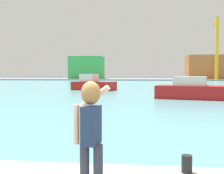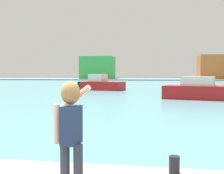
% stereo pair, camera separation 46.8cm
% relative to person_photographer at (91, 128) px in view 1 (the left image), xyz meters
% --- Properties ---
extents(ground_plane, '(220.00, 220.00, 0.00)m').
position_rel_person_photographer_xyz_m(ground_plane, '(-0.37, 49.65, -1.53)').
color(ground_plane, '#334751').
extents(harbor_water, '(140.00, 100.00, 0.02)m').
position_rel_person_photographer_xyz_m(harbor_water, '(-0.37, 51.65, -1.52)').
color(harbor_water, '#599EA8').
rests_on(harbor_water, ground_plane).
extents(far_shore_dock, '(140.00, 20.00, 0.38)m').
position_rel_person_photographer_xyz_m(far_shore_dock, '(-0.37, 91.65, -1.34)').
color(far_shore_dock, gray).
rests_on(far_shore_dock, ground_plane).
extents(person_photographer, '(0.53, 0.57, 1.74)m').
position_rel_person_photographer_xyz_m(person_photographer, '(0.00, 0.00, 0.00)').
color(person_photographer, '#2D3342').
rests_on(person_photographer, quay_promenade).
extents(harbor_bollard, '(0.20, 0.20, 0.33)m').
position_rel_person_photographer_xyz_m(harbor_bollard, '(1.56, 1.32, -0.90)').
color(harbor_bollard, black).
rests_on(harbor_bollard, quay_promenade).
extents(boat_moored, '(6.19, 4.08, 2.16)m').
position_rel_person_photographer_xyz_m(boat_moored, '(-6.10, 33.71, -0.74)').
color(boat_moored, '#B21919').
rests_on(boat_moored, harbor_water).
extents(boat_moored_2, '(8.19, 4.48, 1.98)m').
position_rel_person_photographer_xyz_m(boat_moored_2, '(5.60, 21.71, -0.77)').
color(boat_moored_2, '#B21919').
rests_on(boat_moored_2, harbor_water).
extents(warehouse_left, '(10.88, 8.60, 7.40)m').
position_rel_person_photographer_xyz_m(warehouse_left, '(-18.56, 90.83, 2.55)').
color(warehouse_left, green).
rests_on(warehouse_left, far_shore_dock).
extents(warehouse_right, '(13.14, 9.29, 7.58)m').
position_rel_person_photographer_xyz_m(warehouse_right, '(21.00, 91.41, 2.64)').
color(warehouse_right, '#B26633').
rests_on(warehouse_right, far_shore_dock).
extents(port_crane, '(2.50, 12.89, 18.55)m').
position_rel_person_photographer_xyz_m(port_crane, '(22.40, 85.99, 10.22)').
color(port_crane, yellow).
rests_on(port_crane, far_shore_dock).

